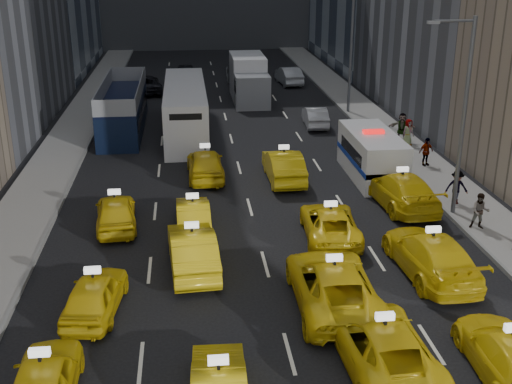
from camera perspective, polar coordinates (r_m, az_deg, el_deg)
sidewalk_west at (r=41.74m, az=-16.68°, el=3.85°), size 3.00×90.00×0.15m
sidewalk_east at (r=43.15m, az=11.97°, el=4.82°), size 3.00×90.00×0.15m
curb_west at (r=41.49m, az=-14.71°, el=3.97°), size 0.15×90.00×0.18m
curb_east at (r=42.72m, az=10.12°, el=4.81°), size 0.15×90.00×0.18m
streetlight_near at (r=29.75m, az=17.83°, el=6.82°), size 2.15×0.22×9.00m
streetlight_far at (r=48.38m, az=8.33°, el=12.61°), size 2.15×0.22×9.00m
taxi_4 at (r=18.78m, az=-18.35°, el=-15.75°), size 1.80×4.30×1.46m
taxi_6 at (r=19.63m, az=11.18°, el=-13.19°), size 2.69×5.46×1.49m
taxi_7 at (r=20.23m, az=21.61°, el=-13.38°), size 2.24×5.01×1.43m
taxi_8 at (r=22.54m, az=-14.13°, el=-8.82°), size 2.13×4.25×1.39m
taxi_9 at (r=24.79m, az=-5.66°, el=-5.11°), size 2.05×5.01×1.62m
taxi_10 at (r=22.37m, az=6.87°, el=-8.18°), size 2.77×5.87×1.62m
taxi_11 at (r=25.15m, az=15.28°, el=-5.38°), size 2.55×5.72×1.63m
taxi_12 at (r=28.97m, az=-12.35°, el=-1.75°), size 2.14×4.44×1.46m
taxi_13 at (r=28.29m, az=-5.62°, el=-2.03°), size 1.52×4.12×1.35m
taxi_14 at (r=27.52m, az=6.59°, el=-2.76°), size 2.56×4.96×1.34m
taxi_15 at (r=31.42m, az=12.76°, el=0.18°), size 2.69×5.80×1.64m
taxi_16 at (r=34.54m, az=-4.52°, el=2.50°), size 2.00×4.77×1.61m
taxi_17 at (r=34.14m, az=2.47°, el=2.35°), size 1.80×4.98×1.63m
nypd_van at (r=35.11m, az=10.26°, el=3.19°), size 2.75×6.25×2.62m
double_decker at (r=44.71m, az=-11.72°, el=7.45°), size 3.55×11.49×3.29m
city_bus at (r=43.24m, az=-6.29°, el=7.30°), size 3.97×12.89×3.28m
box_truck at (r=52.87m, az=-0.64°, el=10.01°), size 3.68×8.03×3.54m
misc_car_0 at (r=45.19m, az=5.29°, el=6.69°), size 1.69×4.21×1.36m
misc_car_1 at (r=56.71m, az=-9.78°, el=9.42°), size 3.11×5.61×1.49m
misc_car_2 at (r=61.54m, az=-1.56°, el=10.67°), size 2.57×5.84×1.67m
misc_car_3 at (r=61.33m, az=-6.29°, el=10.52°), size 2.05×4.95×1.68m
misc_car_4 at (r=59.74m, az=2.94°, el=10.30°), size 2.07×4.95×1.59m
pedestrian_1 at (r=29.46m, az=19.30°, el=-1.62°), size 0.88×0.66×1.61m
pedestrian_2 at (r=32.00m, az=17.40°, el=0.41°), size 1.14×0.64×1.66m
pedestrian_3 at (r=37.31m, az=14.88°, el=3.48°), size 1.03×0.72×1.60m
pedestrian_4 at (r=41.06m, az=13.37°, el=5.20°), size 0.91×0.70×1.65m
pedestrian_5 at (r=41.94m, az=12.84°, el=5.66°), size 1.72×1.01×1.79m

